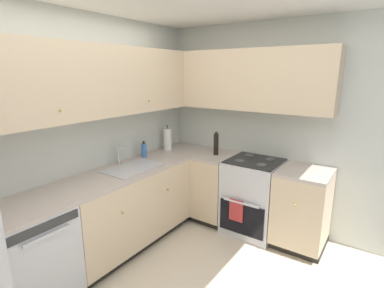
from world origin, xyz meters
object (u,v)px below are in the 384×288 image
object	(u,v)px
oven_range	(253,196)
paper_towel_roll	(168,139)
dishwasher	(31,258)
soap_bottle	(144,150)
oil_bottle	(216,144)

from	to	relation	value
oven_range	paper_towel_roll	xyz separation A→B (m)	(-0.18, 1.20, 0.59)
paper_towel_roll	oven_range	bearing A→B (deg)	-81.60
dishwasher	soap_bottle	world-z (taller)	soap_bottle
dishwasher	paper_towel_roll	world-z (taller)	paper_towel_roll
paper_towel_roll	oil_bottle	bearing A→B (deg)	-76.67
oven_range	soap_bottle	distance (m)	1.47
oven_range	paper_towel_roll	distance (m)	1.35
oven_range	dishwasher	bearing A→B (deg)	154.61
oil_bottle	soap_bottle	bearing A→B (deg)	131.02
paper_towel_roll	oil_bottle	size ratio (longest dim) A/B	1.19
soap_bottle	dishwasher	bearing A→B (deg)	-173.43
paper_towel_roll	oil_bottle	world-z (taller)	paper_towel_roll
oven_range	oil_bottle	size ratio (longest dim) A/B	3.54
dishwasher	oil_bottle	world-z (taller)	oil_bottle
dishwasher	paper_towel_roll	size ratio (longest dim) A/B	2.45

